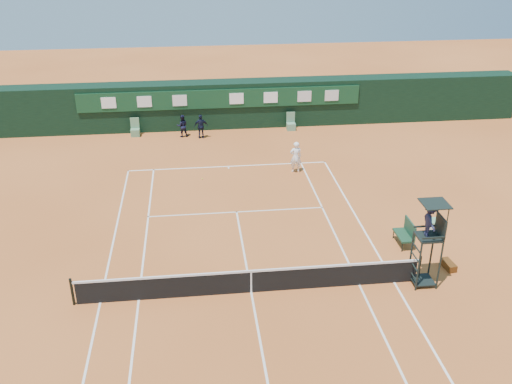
% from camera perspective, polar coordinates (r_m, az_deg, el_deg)
% --- Properties ---
extents(ground, '(90.00, 90.00, 0.00)m').
position_cam_1_polar(ground, '(21.46, -0.49, -9.99)').
color(ground, '#C5672E').
rests_on(ground, ground).
extents(court_lines, '(11.05, 23.85, 0.01)m').
position_cam_1_polar(court_lines, '(21.46, -0.49, -9.98)').
color(court_lines, white).
rests_on(court_lines, ground).
extents(tennis_net, '(12.90, 0.10, 1.10)m').
position_cam_1_polar(tennis_net, '(21.17, -0.49, -8.87)').
color(tennis_net, black).
rests_on(tennis_net, ground).
extents(back_wall, '(40.00, 1.65, 3.00)m').
position_cam_1_polar(back_wall, '(37.74, -3.59, 8.77)').
color(back_wall, black).
rests_on(back_wall, ground).
extents(linesman_chair_left, '(0.55, 0.50, 1.15)m').
position_cam_1_polar(linesman_chair_left, '(37.06, -11.99, 5.98)').
color(linesman_chair_left, '#56845C').
rests_on(linesman_chair_left, ground).
extents(linesman_chair_right, '(0.55, 0.50, 1.15)m').
position_cam_1_polar(linesman_chair_right, '(37.42, 3.51, 6.70)').
color(linesman_chair_right, '#5C8D6B').
rests_on(linesman_chair_right, ground).
extents(umpire_chair, '(0.96, 0.95, 3.42)m').
position_cam_1_polar(umpire_chair, '(21.55, 17.00, -3.36)').
color(umpire_chair, black).
rests_on(umpire_chair, ground).
extents(player_bench, '(0.56, 1.20, 1.10)m').
position_cam_1_polar(player_bench, '(24.84, 14.80, -3.90)').
color(player_bench, '#173B24').
rests_on(player_bench, ground).
extents(tennis_bag, '(0.42, 0.79, 0.28)m').
position_cam_1_polar(tennis_bag, '(23.96, 18.69, -6.93)').
color(tennis_bag, black).
rests_on(tennis_bag, ground).
extents(cooler, '(0.57, 0.57, 0.65)m').
position_cam_1_polar(cooler, '(26.19, 17.41, -3.31)').
color(cooler, silver).
rests_on(cooler, ground).
extents(tennis_ball, '(0.07, 0.07, 0.07)m').
position_cam_1_polar(tennis_ball, '(30.33, -5.40, 1.33)').
color(tennis_ball, yellow).
rests_on(tennis_ball, ground).
extents(player, '(0.65, 0.44, 1.74)m').
position_cam_1_polar(player, '(30.85, 3.99, 3.51)').
color(player, white).
rests_on(player, ground).
extents(ball_kid_left, '(0.74, 0.61, 1.42)m').
position_cam_1_polar(ball_kid_left, '(36.31, -7.38, 6.58)').
color(ball_kid_left, black).
rests_on(ball_kid_left, ground).
extents(ball_kid_right, '(0.91, 0.41, 1.52)m').
position_cam_1_polar(ball_kid_right, '(35.91, -5.52, 6.54)').
color(ball_kid_right, black).
rests_on(ball_kid_right, ground).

